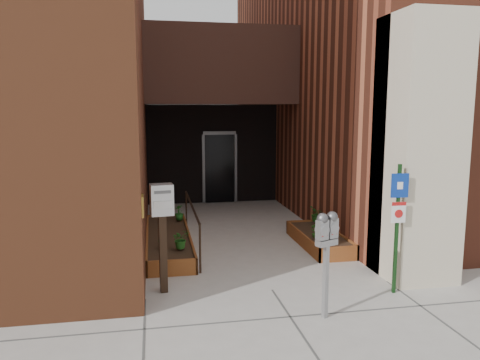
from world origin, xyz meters
TOP-DOWN VIEW (x-y plane):
  - ground at (0.00, 0.00)m, footprint 80.00×80.00m
  - architecture at (-0.18, 6.89)m, footprint 20.00×14.60m
  - planter_left at (-1.55, 2.70)m, footprint 0.90×3.60m
  - planter_right at (1.60, 2.20)m, footprint 0.80×2.20m
  - handrail at (-1.05, 2.65)m, footprint 0.04×3.34m
  - parking_meter at (0.47, -1.10)m, footprint 0.35×0.24m
  - sign_post at (1.87, -0.47)m, footprint 0.28×0.07m
  - payment_dropbox at (-1.71, 0.25)m, footprint 0.37×0.30m
  - shrub_left_a at (-1.35, 1.57)m, footprint 0.45×0.45m
  - shrub_left_b at (-1.70, 1.68)m, footprint 0.20×0.20m
  - shrub_left_c at (-1.25, 3.84)m, footprint 0.28×0.28m
  - shrub_left_d at (-1.61, 4.30)m, footprint 0.20×0.20m
  - shrub_right_a at (1.35, 1.30)m, footprint 0.28×0.28m
  - shrub_right_b at (1.35, 1.82)m, footprint 0.17×0.17m
  - shrub_right_c at (1.85, 3.10)m, footprint 0.43×0.43m

SIDE VIEW (x-z plane):
  - ground at x=0.00m, z-range 0.00..0.00m
  - planter_left at x=-1.55m, z-range -0.02..0.28m
  - planter_right at x=1.60m, z-range -0.02..0.28m
  - shrub_right_b at x=1.35m, z-range 0.30..0.59m
  - shrub_left_d at x=-1.61m, z-range 0.30..0.62m
  - shrub_left_b at x=-1.70m, z-range 0.30..0.63m
  - shrub_right_a at x=1.35m, z-range 0.30..0.65m
  - shrub_right_c at x=1.85m, z-range 0.30..0.65m
  - shrub_left_c at x=-1.25m, z-range 0.30..0.66m
  - shrub_left_a at x=-1.35m, z-range 0.30..0.66m
  - handrail at x=-1.05m, z-range 0.30..1.20m
  - parking_meter at x=0.47m, z-range 0.41..1.92m
  - payment_dropbox at x=-1.71m, z-range 0.38..2.12m
  - sign_post at x=1.87m, z-range 0.24..2.28m
  - architecture at x=-0.18m, z-range -0.02..9.98m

